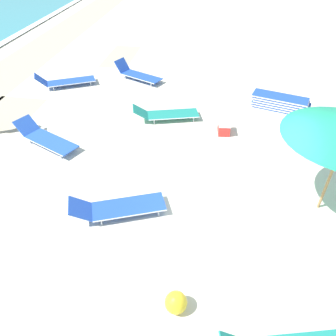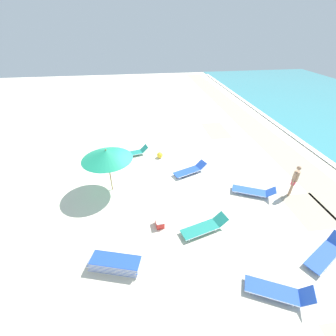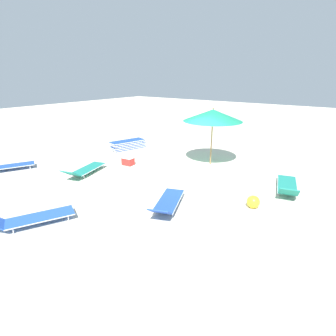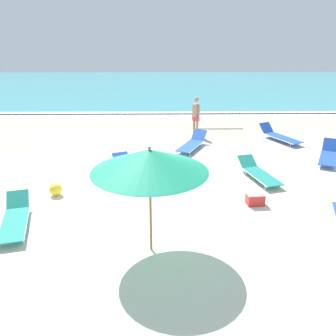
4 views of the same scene
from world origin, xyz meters
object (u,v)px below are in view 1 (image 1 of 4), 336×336
at_px(sun_lounger_mid_beach_pair_a, 65,81).
at_px(sun_lounger_mid_beach_solo, 166,114).
at_px(lounger_stack, 280,103).
at_px(sun_lounger_beside_umbrella, 137,74).
at_px(sun_lounger_near_water_left, 46,138).
at_px(sun_lounger_under_umbrella, 118,207).
at_px(cooler_box, 224,128).
at_px(beach_ball, 176,302).

bearing_deg(sun_lounger_mid_beach_pair_a, sun_lounger_mid_beach_solo, -141.79).
bearing_deg(lounger_stack, sun_lounger_beside_umbrella, 88.54).
bearing_deg(sun_lounger_near_water_left, sun_lounger_mid_beach_solo, -32.83).
relative_size(lounger_stack, sun_lounger_near_water_left, 0.94).
bearing_deg(sun_lounger_under_umbrella, sun_lounger_near_water_left, 28.48).
relative_size(sun_lounger_mid_beach_solo, cooler_box, 4.13).
height_order(sun_lounger_beside_umbrella, sun_lounger_mid_beach_solo, sun_lounger_beside_umbrella).
distance_m(sun_lounger_under_umbrella, sun_lounger_beside_umbrella, 7.49).
bearing_deg(lounger_stack, beach_ball, 178.51).
relative_size(sun_lounger_beside_umbrella, beach_ball, 5.40).
bearing_deg(sun_lounger_under_umbrella, cooler_box, -52.02).
xyz_separation_m(sun_lounger_beside_umbrella, sun_lounger_mid_beach_pair_a, (-1.09, 2.60, -0.01)).
distance_m(sun_lounger_beside_umbrella, sun_lounger_mid_beach_pair_a, 2.82).
height_order(lounger_stack, sun_lounger_beside_umbrella, sun_lounger_beside_umbrella).
relative_size(sun_lounger_near_water_left, cooler_box, 4.06).
distance_m(sun_lounger_near_water_left, sun_lounger_mid_beach_solo, 3.76).
distance_m(sun_lounger_mid_beach_pair_a, cooler_box, 6.62).
height_order(sun_lounger_under_umbrella, sun_lounger_mid_beach_solo, sun_lounger_under_umbrella).
bearing_deg(beach_ball, lounger_stack, -18.25).
xyz_separation_m(lounger_stack, sun_lounger_beside_umbrella, (1.77, 5.39, -0.03)).
bearing_deg(sun_lounger_mid_beach_solo, sun_lounger_under_umbrella, 159.37).
relative_size(sun_lounger_beside_umbrella, sun_lounger_mid_beach_pair_a, 0.94).
bearing_deg(beach_ball, cooler_box, -6.51).
distance_m(sun_lounger_under_umbrella, sun_lounger_mid_beach_solo, 4.37).
height_order(sun_lounger_beside_umbrella, cooler_box, sun_lounger_beside_umbrella).
relative_size(sun_lounger_under_umbrella, beach_ball, 5.59).
distance_m(lounger_stack, cooler_box, 2.58).
bearing_deg(sun_lounger_mid_beach_pair_a, sun_lounger_under_umbrella, -175.61).
height_order(beach_ball, cooler_box, beach_ball).
relative_size(lounger_stack, sun_lounger_mid_beach_solo, 0.92).
bearing_deg(sun_lounger_beside_umbrella, sun_lounger_near_water_left, -171.32).
distance_m(sun_lounger_under_umbrella, cooler_box, 4.42).
height_order(sun_lounger_near_water_left, sun_lounger_mid_beach_solo, sun_lounger_near_water_left).
distance_m(sun_lounger_mid_beach_solo, cooler_box, 1.96).
bearing_deg(sun_lounger_mid_beach_pair_a, beach_ball, -174.02).
height_order(sun_lounger_beside_umbrella, beach_ball, sun_lounger_beside_umbrella).
xyz_separation_m(sun_lounger_mid_beach_pair_a, cooler_box, (-2.48, -6.13, -0.03)).
bearing_deg(sun_lounger_near_water_left, sun_lounger_under_umbrella, -104.57).
relative_size(beach_ball, cooler_box, 0.73).
xyz_separation_m(sun_lounger_under_umbrella, sun_lounger_mid_beach_pair_a, (6.29, 3.89, 0.01)).
relative_size(sun_lounger_under_umbrella, sun_lounger_near_water_left, 1.00).
height_order(lounger_stack, sun_lounger_under_umbrella, sun_lounger_under_umbrella).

